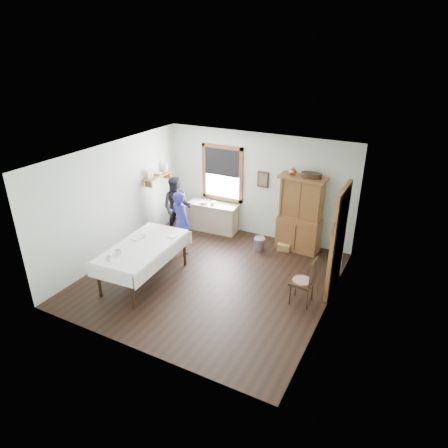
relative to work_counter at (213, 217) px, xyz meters
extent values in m
cube|color=black|center=(1.13, -2.17, -0.38)|extent=(5.00, 5.00, 0.01)
cube|color=white|center=(1.13, -2.17, 2.31)|extent=(5.00, 5.00, 0.01)
cube|color=silver|center=(1.13, 0.33, 0.97)|extent=(5.00, 0.01, 2.70)
cube|color=silver|center=(1.13, -4.67, 0.97)|extent=(5.00, 0.01, 2.70)
cube|color=silver|center=(-1.37, -2.17, 0.97)|extent=(0.01, 5.00, 2.70)
cube|color=silver|center=(3.63, -2.17, 0.97)|extent=(0.01, 5.00, 2.70)
cube|color=white|center=(0.13, 0.32, 1.17)|extent=(1.00, 0.02, 1.30)
cube|color=brown|center=(0.13, 0.29, 1.86)|extent=(1.18, 0.06, 0.09)
cube|color=brown|center=(0.13, 0.29, 0.47)|extent=(1.18, 0.06, 0.09)
cube|color=brown|center=(-0.42, 0.29, 1.17)|extent=(0.09, 0.06, 1.48)
cube|color=brown|center=(0.67, 0.29, 1.17)|extent=(0.09, 0.06, 1.48)
cube|color=black|center=(0.13, 0.27, 1.46)|extent=(0.98, 0.03, 0.71)
cube|color=#493E34|center=(3.60, -1.32, 0.67)|extent=(0.03, 0.90, 2.10)
cube|color=brown|center=(3.57, -1.83, 0.67)|extent=(0.08, 0.12, 2.10)
cube|color=brown|center=(3.57, -0.81, 0.67)|extent=(0.08, 0.12, 2.10)
cube|color=brown|center=(3.57, -1.32, 1.78)|extent=(0.08, 1.14, 0.12)
cube|color=brown|center=(-1.24, -0.67, 1.17)|extent=(0.24, 1.00, 0.04)
cube|color=brown|center=(-1.24, -1.07, 1.07)|extent=(0.22, 0.03, 0.18)
cube|color=brown|center=(-1.24, -0.27, 1.07)|extent=(0.22, 0.03, 0.18)
cube|color=#C3B087|center=(-1.24, -0.97, 1.30)|extent=(0.03, 0.22, 0.24)
cylinder|color=silver|center=(-1.24, -0.32, 1.30)|extent=(0.12, 0.12, 0.22)
cube|color=#341E12|center=(1.28, 0.29, 1.17)|extent=(0.30, 0.04, 0.40)
torus|color=black|center=(3.58, -1.87, 1.34)|extent=(0.01, 0.27, 0.27)
cube|color=#C3B087|center=(0.00, 0.00, 0.00)|extent=(1.37, 0.61, 0.77)
cube|color=brown|center=(2.38, 0.01, 0.55)|extent=(1.13, 0.59, 1.87)
cube|color=white|center=(-0.08, -2.86, 0.04)|extent=(1.24, 2.17, 0.84)
cube|color=#341E12|center=(3.14, -2.11, 0.12)|extent=(0.49, 0.49, 1.01)
cube|color=#919298|center=(1.55, -0.45, -0.23)|extent=(0.31, 0.31, 0.30)
cube|color=#AF7D4F|center=(2.10, -0.22, -0.30)|extent=(0.34, 0.27, 0.18)
imported|color=navy|center=(-0.08, -1.43, 0.34)|extent=(0.62, 0.52, 1.45)
imported|color=black|center=(-0.67, -0.70, 0.36)|extent=(0.86, 0.75, 1.48)
imported|color=silver|center=(-0.25, -3.41, 0.51)|extent=(0.16, 0.16, 0.11)
imported|color=silver|center=(-0.24, -3.70, 0.51)|extent=(0.13, 0.13, 0.10)
imported|color=silver|center=(-0.33, -2.60, 0.48)|extent=(0.22, 0.22, 0.05)
imported|color=brown|center=(-0.33, 0.12, 0.39)|extent=(0.15, 0.21, 0.02)
imported|color=silver|center=(-0.20, -0.11, 0.42)|extent=(0.25, 0.25, 0.07)
imported|color=silver|center=(-1.24, -0.62, 1.21)|extent=(0.22, 0.22, 0.05)
camera|label=1|loc=(4.82, -8.59, 4.31)|focal=32.00mm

